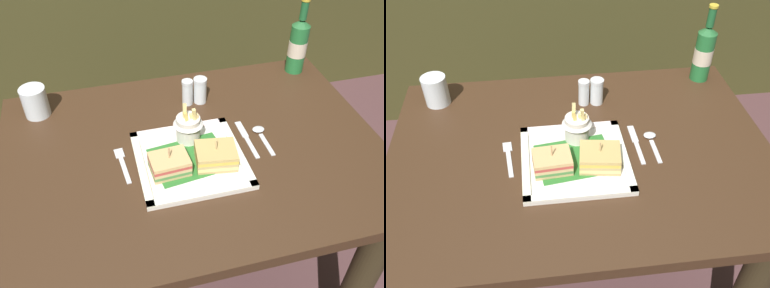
# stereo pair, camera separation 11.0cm
# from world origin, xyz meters

# --- Properties ---
(dining_table) EXTENTS (1.05, 0.76, 0.75)m
(dining_table) POSITION_xyz_m (0.00, 0.00, 0.57)
(dining_table) COLOR #3C2617
(dining_table) RESTS_ON ground_plane
(square_plate) EXTENTS (0.28, 0.28, 0.02)m
(square_plate) POSITION_xyz_m (-0.02, -0.05, 0.76)
(square_plate) COLOR white
(square_plate) RESTS_ON dining_table
(sandwich_half_left) EXTENTS (0.10, 0.08, 0.08)m
(sandwich_half_left) POSITION_xyz_m (-0.08, -0.07, 0.79)
(sandwich_half_left) COLOR tan
(sandwich_half_left) RESTS_ON square_plate
(sandwich_half_right) EXTENTS (0.11, 0.10, 0.08)m
(sandwich_half_right) POSITION_xyz_m (0.04, -0.07, 0.79)
(sandwich_half_right) COLOR tan
(sandwich_half_right) RESTS_ON square_plate
(fries_cup) EXTENTS (0.08, 0.08, 0.12)m
(fries_cup) POSITION_xyz_m (-0.01, 0.03, 0.82)
(fries_cup) COLOR silver
(fries_cup) RESTS_ON square_plate
(beer_bottle) EXTENTS (0.06, 0.06, 0.25)m
(beer_bottle) POSITION_xyz_m (0.44, 0.31, 0.85)
(beer_bottle) COLOR #236D34
(beer_bottle) RESTS_ON dining_table
(water_glass) EXTENTS (0.07, 0.07, 0.09)m
(water_glass) POSITION_xyz_m (-0.41, 0.27, 0.79)
(water_glass) COLOR silver
(water_glass) RESTS_ON dining_table
(fork) EXTENTS (0.03, 0.14, 0.00)m
(fork) POSITION_xyz_m (-0.20, -0.01, 0.75)
(fork) COLOR silver
(fork) RESTS_ON dining_table
(knife) EXTENTS (0.02, 0.16, 0.00)m
(knife) POSITION_xyz_m (0.15, 0.01, 0.75)
(knife) COLOR silver
(knife) RESTS_ON dining_table
(spoon) EXTENTS (0.04, 0.12, 0.01)m
(spoon) POSITION_xyz_m (0.20, 0.01, 0.76)
(spoon) COLOR silver
(spoon) RESTS_ON dining_table
(salt_shaker) EXTENTS (0.03, 0.03, 0.08)m
(salt_shaker) POSITION_xyz_m (0.04, 0.21, 0.79)
(salt_shaker) COLOR silver
(salt_shaker) RESTS_ON dining_table
(pepper_shaker) EXTENTS (0.04, 0.04, 0.08)m
(pepper_shaker) POSITION_xyz_m (0.08, 0.21, 0.79)
(pepper_shaker) COLOR silver
(pepper_shaker) RESTS_ON dining_table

